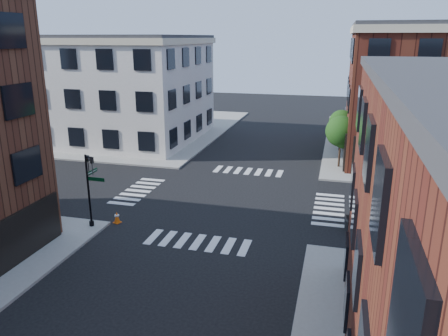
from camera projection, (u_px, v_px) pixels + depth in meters
name	position (u px, v px, depth m)	size (l,w,h in m)	color
ground	(228.00, 199.00, 31.07)	(120.00, 120.00, 0.00)	black
sidewalk_nw	(109.00, 127.00, 55.62)	(30.00, 30.00, 0.15)	gray
building_nw	(99.00, 89.00, 48.93)	(22.00, 16.00, 11.00)	silver
tree_near	(342.00, 133.00, 37.55)	(2.69, 2.69, 4.49)	black
tree_far	(342.00, 124.00, 43.19)	(2.43, 2.43, 4.07)	black
signal_pole	(90.00, 183.00, 25.70)	(1.29, 1.24, 4.60)	black
box_truck	(433.00, 201.00, 25.17)	(8.67, 3.52, 3.83)	silver
traffic_cone	(117.00, 217.00, 27.08)	(0.52, 0.52, 0.75)	#EB5A0A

